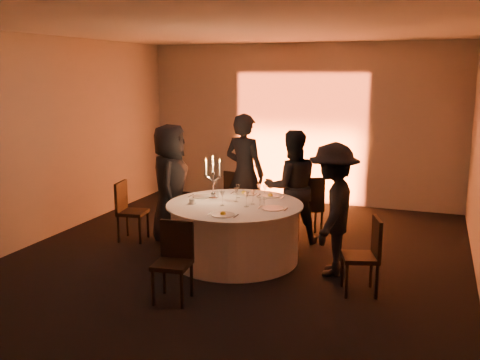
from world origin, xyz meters
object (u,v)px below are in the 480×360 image
(guest_back_left, at_px, (244,173))
(candelabra, at_px, (213,184))
(chair_left, at_px, (128,208))
(chair_front, at_px, (174,256))
(chair_right, at_px, (367,251))
(coffee_cup, at_px, (192,202))
(guest_right, at_px, (333,209))
(banquet_table, at_px, (235,232))
(chair_back_left, at_px, (238,196))
(guest_left, at_px, (170,184))
(guest_back_right, at_px, (292,187))
(chair_back_right, at_px, (309,204))

(guest_back_left, relative_size, candelabra, 3.06)
(chair_left, xyz_separation_m, chair_front, (1.61, -1.65, -0.01))
(chair_right, distance_m, coffee_cup, 2.35)
(chair_right, xyz_separation_m, guest_right, (-0.49, 0.48, 0.33))
(coffee_cup, bearing_deg, banquet_table, 20.46)
(chair_back_left, relative_size, guest_right, 0.56)
(chair_right, bearing_deg, guest_left, -124.66)
(chair_back_left, xyz_separation_m, chair_front, (0.30, -2.83, -0.03))
(chair_front, height_order, guest_right, guest_right)
(chair_front, distance_m, guest_back_left, 2.72)
(chair_right, relative_size, candelabra, 1.46)
(chair_back_left, xyz_separation_m, guest_back_right, (1.00, -0.46, 0.31))
(chair_back_right, distance_m, guest_back_right, 0.44)
(guest_back_right, bearing_deg, coffee_cup, 20.94)
(guest_back_right, distance_m, coffee_cup, 1.57)
(chair_right, height_order, coffee_cup, chair_right)
(guest_back_right, bearing_deg, chair_left, -10.22)
(chair_left, bearing_deg, banquet_table, -107.10)
(chair_back_right, bearing_deg, guest_right, 87.49)
(banquet_table, bearing_deg, candelabra, 157.59)
(chair_back_left, distance_m, guest_right, 2.33)
(chair_left, bearing_deg, chair_right, -111.16)
(guest_right, xyz_separation_m, candelabra, (-1.67, 0.19, 0.16))
(guest_left, distance_m, guest_back_left, 1.22)
(guest_back_left, bearing_deg, chair_back_right, -168.04)
(guest_back_left, bearing_deg, banquet_table, 118.44)
(banquet_table, height_order, candelabra, candelabra)
(chair_back_right, height_order, coffee_cup, chair_back_right)
(guest_left, bearing_deg, guest_back_left, -60.87)
(chair_front, distance_m, guest_back_right, 2.50)
(chair_front, relative_size, guest_back_left, 0.47)
(chair_right, height_order, guest_back_left, guest_back_left)
(chair_back_left, bearing_deg, guest_left, 75.06)
(guest_back_right, xyz_separation_m, candelabra, (-0.88, -0.82, 0.15))
(guest_back_right, bearing_deg, banquet_table, 34.86)
(coffee_cup, xyz_separation_m, candelabra, (0.16, 0.35, 0.18))
(chair_back_left, xyz_separation_m, guest_right, (1.78, -1.48, 0.30))
(guest_left, distance_m, guest_back_right, 1.76)
(chair_back_right, bearing_deg, coffee_cup, 22.12)
(guest_back_right, xyz_separation_m, guest_right, (0.79, -1.02, -0.01))
(chair_left, bearing_deg, guest_back_left, -63.99)
(guest_back_left, bearing_deg, guest_back_right, 174.18)
(chair_left, height_order, chair_back_right, chair_back_right)
(guest_left, bearing_deg, chair_back_right, -83.71)
(banquet_table, bearing_deg, coffee_cup, -159.54)
(guest_right, height_order, coffee_cup, guest_right)
(chair_back_right, relative_size, chair_right, 1.08)
(guest_right, bearing_deg, chair_right, 43.58)
(candelabra, bearing_deg, chair_right, -17.33)
(chair_left, distance_m, guest_right, 3.12)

